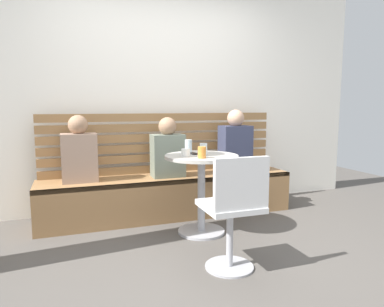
{
  "coord_description": "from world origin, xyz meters",
  "views": [
    {
      "loc": [
        -1.01,
        -2.38,
        1.19
      ],
      "look_at": [
        0.07,
        0.66,
        0.75
      ],
      "focal_mm": 32.84,
      "sensor_mm": 36.0,
      "label": 1
    }
  ],
  "objects_px": {
    "booth_bench": "(169,196)",
    "phone_on_table": "(193,153)",
    "person_child_left": "(168,151)",
    "person_child_middle": "(79,152)",
    "person_adult": "(235,145)",
    "cup_tumbler_orange": "(202,152)",
    "cup_glass_tall": "(188,146)",
    "cup_ceramic_white": "(186,153)",
    "cafe_table": "(201,179)",
    "cup_water_clear": "(203,149)",
    "white_chair": "(234,209)"
  },
  "relations": [
    {
      "from": "cup_ceramic_white",
      "to": "cup_water_clear",
      "type": "bearing_deg",
      "value": 9.91
    },
    {
      "from": "person_adult",
      "to": "cup_ceramic_white",
      "type": "relative_size",
      "value": 8.85
    },
    {
      "from": "person_adult",
      "to": "white_chair",
      "type": "bearing_deg",
      "value": -116.68
    },
    {
      "from": "person_child_left",
      "to": "cup_tumbler_orange",
      "type": "distance_m",
      "value": 0.77
    },
    {
      "from": "booth_bench",
      "to": "cafe_table",
      "type": "distance_m",
      "value": 0.68
    },
    {
      "from": "booth_bench",
      "to": "phone_on_table",
      "type": "bearing_deg",
      "value": -78.72
    },
    {
      "from": "cup_ceramic_white",
      "to": "cup_glass_tall",
      "type": "height_order",
      "value": "cup_glass_tall"
    },
    {
      "from": "cup_ceramic_white",
      "to": "phone_on_table",
      "type": "relative_size",
      "value": 0.57
    },
    {
      "from": "cup_glass_tall",
      "to": "cup_ceramic_white",
      "type": "bearing_deg",
      "value": -112.96
    },
    {
      "from": "cup_ceramic_white",
      "to": "cup_tumbler_orange",
      "type": "distance_m",
      "value": 0.17
    },
    {
      "from": "booth_bench",
      "to": "person_child_middle",
      "type": "xyz_separation_m",
      "value": [
        -0.91,
        0.03,
        0.51
      ]
    },
    {
      "from": "person_adult",
      "to": "cup_tumbler_orange",
      "type": "relative_size",
      "value": 7.08
    },
    {
      "from": "person_adult",
      "to": "phone_on_table",
      "type": "bearing_deg",
      "value": -145.27
    },
    {
      "from": "booth_bench",
      "to": "cup_water_clear",
      "type": "bearing_deg",
      "value": -75.82
    },
    {
      "from": "booth_bench",
      "to": "phone_on_table",
      "type": "height_order",
      "value": "phone_on_table"
    },
    {
      "from": "cafe_table",
      "to": "cup_water_clear",
      "type": "bearing_deg",
      "value": -45.36
    },
    {
      "from": "cup_ceramic_white",
      "to": "cup_glass_tall",
      "type": "relative_size",
      "value": 0.67
    },
    {
      "from": "white_chair",
      "to": "cup_glass_tall",
      "type": "distance_m",
      "value": 1.13
    },
    {
      "from": "person_child_middle",
      "to": "cup_glass_tall",
      "type": "distance_m",
      "value": 1.08
    },
    {
      "from": "white_chair",
      "to": "booth_bench",
      "type": "bearing_deg",
      "value": 93.06
    },
    {
      "from": "booth_bench",
      "to": "phone_on_table",
      "type": "distance_m",
      "value": 0.73
    },
    {
      "from": "person_child_middle",
      "to": "cafe_table",
      "type": "bearing_deg",
      "value": -30.92
    },
    {
      "from": "person_child_middle",
      "to": "cup_glass_tall",
      "type": "xyz_separation_m",
      "value": [
        1.02,
        -0.36,
        0.07
      ]
    },
    {
      "from": "cup_ceramic_white",
      "to": "phone_on_table",
      "type": "xyz_separation_m",
      "value": [
        0.13,
        0.15,
        -0.03
      ]
    },
    {
      "from": "person_child_middle",
      "to": "cup_tumbler_orange",
      "type": "bearing_deg",
      "value": -39.25
    },
    {
      "from": "person_child_left",
      "to": "person_child_middle",
      "type": "xyz_separation_m",
      "value": [
        -0.89,
        0.05,
        0.01
      ]
    },
    {
      "from": "white_chair",
      "to": "cup_water_clear",
      "type": "height_order",
      "value": "same"
    },
    {
      "from": "person_child_left",
      "to": "cup_glass_tall",
      "type": "distance_m",
      "value": 0.35
    },
    {
      "from": "cup_glass_tall",
      "to": "person_child_left",
      "type": "bearing_deg",
      "value": 111.95
    },
    {
      "from": "person_child_middle",
      "to": "phone_on_table",
      "type": "relative_size",
      "value": 4.72
    },
    {
      "from": "booth_bench",
      "to": "cafe_table",
      "type": "bearing_deg",
      "value": -76.72
    },
    {
      "from": "cafe_table",
      "to": "cup_tumbler_orange",
      "type": "relative_size",
      "value": 7.4
    },
    {
      "from": "cafe_table",
      "to": "white_chair",
      "type": "distance_m",
      "value": 0.82
    },
    {
      "from": "cafe_table",
      "to": "cup_water_clear",
      "type": "distance_m",
      "value": 0.28
    },
    {
      "from": "cup_glass_tall",
      "to": "cafe_table",
      "type": "bearing_deg",
      "value": -82.67
    },
    {
      "from": "booth_bench",
      "to": "person_child_middle",
      "type": "relative_size",
      "value": 4.09
    },
    {
      "from": "cup_ceramic_white",
      "to": "cup_glass_tall",
      "type": "xyz_separation_m",
      "value": [
        0.13,
        0.31,
        0.03
      ]
    },
    {
      "from": "white_chair",
      "to": "phone_on_table",
      "type": "bearing_deg",
      "value": 88.53
    },
    {
      "from": "white_chair",
      "to": "phone_on_table",
      "type": "xyz_separation_m",
      "value": [
        0.02,
        0.92,
        0.28
      ]
    },
    {
      "from": "cafe_table",
      "to": "cup_water_clear",
      "type": "relative_size",
      "value": 6.73
    },
    {
      "from": "cup_tumbler_orange",
      "to": "phone_on_table",
      "type": "bearing_deg",
      "value": 85.53
    },
    {
      "from": "phone_on_table",
      "to": "person_adult",
      "type": "bearing_deg",
      "value": 26.02
    },
    {
      "from": "person_adult",
      "to": "cup_tumbler_orange",
      "type": "xyz_separation_m",
      "value": [
        -0.69,
        -0.75,
        0.03
      ]
    },
    {
      "from": "person_child_middle",
      "to": "cup_tumbler_orange",
      "type": "xyz_separation_m",
      "value": [
        0.99,
        -0.81,
        0.06
      ]
    },
    {
      "from": "cafe_table",
      "to": "person_child_left",
      "type": "distance_m",
      "value": 0.63
    },
    {
      "from": "person_child_left",
      "to": "person_child_middle",
      "type": "height_order",
      "value": "person_child_middle"
    },
    {
      "from": "cafe_table",
      "to": "person_adult",
      "type": "distance_m",
      "value": 0.88
    },
    {
      "from": "cafe_table",
      "to": "booth_bench",
      "type": "bearing_deg",
      "value": 103.28
    },
    {
      "from": "person_child_left",
      "to": "person_child_middle",
      "type": "distance_m",
      "value": 0.89
    },
    {
      "from": "phone_on_table",
      "to": "cup_glass_tall",
      "type": "bearing_deg",
      "value": 78.51
    }
  ]
}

